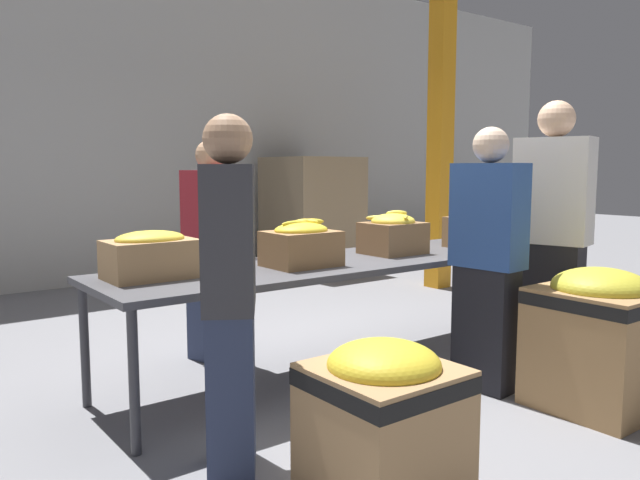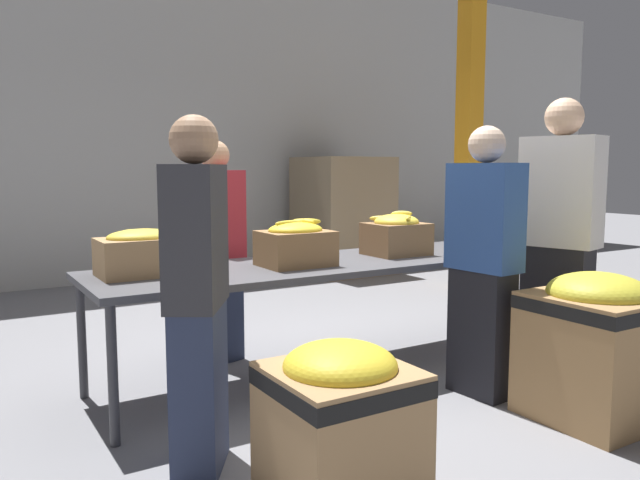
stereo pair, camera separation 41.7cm
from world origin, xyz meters
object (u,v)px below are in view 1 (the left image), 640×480
Objects in this scene: banana_box_2 at (393,233)px; volunteer_3 at (230,300)px; pallet_stack_0 at (312,216)px; banana_box_0 at (151,254)px; banana_box_1 at (301,244)px; donation_bin_0 at (383,416)px; volunteer_1 at (551,237)px; donation_bin_1 at (598,334)px; sorting_table at (343,266)px; volunteer_2 at (212,253)px; banana_box_3 at (479,227)px; volunteer_0 at (487,261)px; support_pillar at (441,109)px.

volunteer_3 is at bearing -154.85° from banana_box_2.
pallet_stack_0 is at bearing 62.10° from banana_box_2.
banana_box_1 reaches higher than banana_box_0.
banana_box_1 is 0.65× the size of donation_bin_0.
banana_box_1 is 0.24× the size of volunteer_1.
donation_bin_1 is (2.00, -1.47, -0.46)m from banana_box_0.
donation_bin_1 is (0.72, -1.37, -0.28)m from sorting_table.
sorting_table is 4.09× the size of donation_bin_1.
banana_box_3 is at bearing 50.60° from volunteer_2.
donation_bin_1 is (1.64, 0.00, 0.07)m from donation_bin_0.
donation_bin_1 is at bearing -36.21° from banana_box_0.
support_pillar is (2.27, 2.43, 1.21)m from volunteer_0.
volunteer_3 is (-2.56, -0.72, -0.12)m from banana_box_3.
donation_bin_0 is at bearing -149.57° from banana_box_3.
banana_box_2 is 3.77m from pallet_stack_0.
donation_bin_0 is at bearing 90.77° from volunteer_1.
volunteer_2 is at bearing 34.22° from volunteer_1.
support_pillar is (1.46, 1.72, 1.10)m from banana_box_3.
volunteer_3 is at bearing 124.03° from donation_bin_0.
sorting_table is 6.79× the size of banana_box_3.
pallet_stack_0 is at bearing -29.62° from volunteer_1.
volunteer_2 reaches higher than banana_box_0.
sorting_table reaches higher than donation_bin_0.
banana_box_1 reaches higher than donation_bin_0.
volunteer_1 is (2.43, -0.88, 0.01)m from banana_box_0.
volunteer_3 is (-1.76, -0.82, -0.11)m from banana_box_2.
volunteer_3 is (-1.76, -0.01, -0.01)m from volunteer_0.
banana_box_3 is 0.27× the size of volunteer_1.
sorting_table is 8.19× the size of banana_box_2.
volunteer_3 is (-1.29, -0.81, 0.08)m from sorting_table.
banana_box_0 is at bearing 55.01° from volunteer_1.
sorting_table is at bearing -25.64° from volunteer_3.
sorting_table is 0.81× the size of support_pillar.
banana_box_0 is at bearing 104.01° from donation_bin_0.
banana_box_2 is 1.49m from donation_bin_1.
banana_box_1 is at bearing 43.37° from volunteer_0.
volunteer_1 is at bearing -34.31° from sorting_table.
pallet_stack_0 is (1.76, 3.33, -0.16)m from banana_box_2.
support_pillar is at bearing -47.73° from volunteer_0.
sorting_table is 1.68m from donation_bin_0.
volunteer_3 reaches higher than donation_bin_1.
donation_bin_0 is (0.37, -1.47, -0.53)m from banana_box_0.
sorting_table is at bearing 117.85° from donation_bin_1.
donation_bin_0 is at bearing -140.52° from support_pillar.
support_pillar is 2.69× the size of pallet_stack_0.
banana_box_0 is 0.99× the size of banana_box_3.
banana_box_3 is 0.73× the size of donation_bin_0.
banana_box_1 is at bearing 129.69° from donation_bin_1.
donation_bin_0 is (-2.18, -1.28, -0.55)m from banana_box_3.
banana_box_2 is 0.27× the size of pallet_stack_0.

